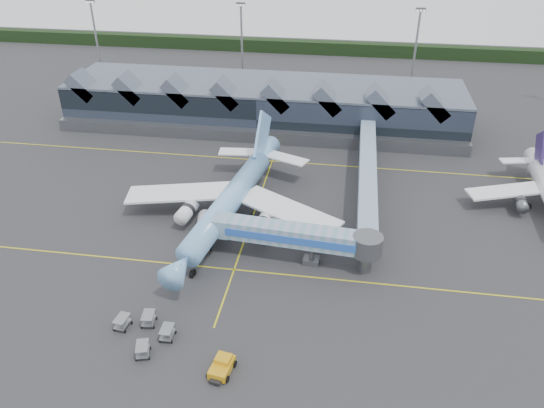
% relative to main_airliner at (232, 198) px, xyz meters
% --- Properties ---
extents(ground, '(260.00, 260.00, 0.00)m').
position_rel_main_airliner_xyz_m(ground, '(3.13, -5.41, -4.08)').
color(ground, '#2D2D30').
rests_on(ground, ground).
extents(taxi_stripes, '(120.00, 60.00, 0.01)m').
position_rel_main_airliner_xyz_m(taxi_stripes, '(3.13, 4.59, -4.08)').
color(taxi_stripes, gold).
rests_on(taxi_stripes, ground).
extents(tree_line_far, '(260.00, 4.00, 4.00)m').
position_rel_main_airliner_xyz_m(tree_line_far, '(3.13, 104.59, -2.08)').
color(tree_line_far, black).
rests_on(tree_line_far, ground).
extents(terminal, '(90.00, 22.25, 12.52)m').
position_rel_main_airliner_xyz_m(terminal, '(-1.93, 41.94, 0.80)').
color(terminal, black).
rests_on(terminal, ground).
extents(light_masts, '(132.40, 42.56, 22.45)m').
position_rel_main_airliner_xyz_m(light_masts, '(24.13, 57.39, 8.41)').
color(light_masts, gray).
rests_on(light_masts, ground).
extents(main_airliner, '(37.19, 43.19, 13.89)m').
position_rel_main_airliner_xyz_m(main_airliner, '(0.00, 0.00, 0.00)').
color(main_airliner, '#75A2EE').
rests_on(main_airliner, ground).
extents(jet_bridge, '(25.03, 5.63, 6.09)m').
position_rel_main_airliner_xyz_m(jet_bridge, '(13.04, -9.96, 0.23)').
color(jet_bridge, '#6794AB').
rests_on(jet_bridge, ground).
extents(fuel_truck, '(3.96, 9.31, 3.10)m').
position_rel_main_airliner_xyz_m(fuel_truck, '(-3.26, -6.45, -2.35)').
color(fuel_truck, black).
rests_on(fuel_truck, ground).
extents(pushback_tug, '(2.99, 4.22, 1.76)m').
position_rel_main_airliner_xyz_m(pushback_tug, '(5.81, -32.01, -3.29)').
color(pushback_tug, '#C88F12').
rests_on(pushback_tug, ground).
extents(baggage_carts, '(7.85, 7.60, 1.58)m').
position_rel_main_airliner_xyz_m(baggage_carts, '(-4.86, -27.98, -3.19)').
color(baggage_carts, gray).
rests_on(baggage_carts, ground).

